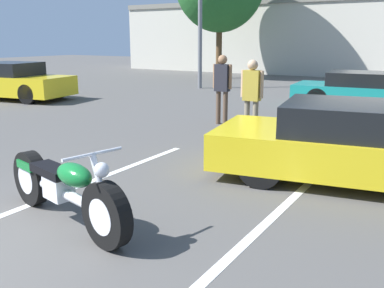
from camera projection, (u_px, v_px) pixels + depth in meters
The scene contains 9 objects.
parking_stripe_foreground at pixel (67, 190), 6.14m from camera, with size 0.12×5.73×0.01m, color white.
parking_stripe_middle at pixel (250, 238), 4.68m from camera, with size 0.12×5.73×0.01m, color white.
far_building at pixel (371, 35), 24.23m from camera, with size 32.00×4.20×4.40m.
motorcycle at pixel (64, 189), 4.98m from camera, with size 2.40×0.86×0.99m.
show_car_hood_open at pixel (366, 144), 6.38m from camera, with size 4.70×2.59×2.03m.
parked_car_left_row at pixel (14, 82), 15.29m from camera, with size 4.37×2.48×1.31m.
parked_car_mid_row at pixel (366, 91), 13.25m from camera, with size 4.51×2.22×1.12m.
spectator_by_show_car at pixel (252, 92), 9.20m from camera, with size 0.52×0.22×1.69m.
spectator_midground at pixel (222, 83), 10.66m from camera, with size 0.52×0.23×1.74m.
Camera 1 is at (4.49, -1.30, 2.12)m, focal length 40.00 mm.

